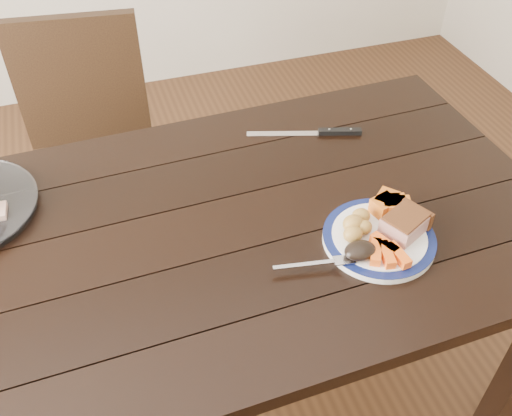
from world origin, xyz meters
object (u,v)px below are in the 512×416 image
object	(u,v)px
dining_table	(222,253)
fork	(320,263)
dinner_plate	(379,239)
chair_far	(90,145)
carving_knife	(326,132)
pork_slice	(405,224)

from	to	relation	value
dining_table	fork	distance (m)	0.28
dining_table	dinner_plate	distance (m)	0.38
fork	chair_far	bearing A→B (deg)	124.43
chair_far	carving_knife	distance (m)	0.83
pork_slice	fork	world-z (taller)	pork_slice
fork	carving_knife	size ratio (longest dim) A/B	0.57
dinner_plate	fork	bearing A→B (deg)	-167.20
dinner_plate	carving_knife	bearing A→B (deg)	82.89
dinner_plate	carving_knife	xyz separation A→B (m)	(0.05, 0.42, -0.00)
carving_knife	chair_far	bearing A→B (deg)	160.78
pork_slice	fork	xyz separation A→B (m)	(-0.21, -0.03, -0.02)
dining_table	carving_knife	xyz separation A→B (m)	(0.38, 0.26, 0.10)
fork	dining_table	bearing A→B (deg)	140.02
fork	carving_knife	xyz separation A→B (m)	(0.21, 0.46, -0.01)
fork	dinner_plate	bearing A→B (deg)	22.52
chair_far	pork_slice	world-z (taller)	chair_far
pork_slice	fork	size ratio (longest dim) A/B	0.53
pork_slice	carving_knife	bearing A→B (deg)	90.49
dining_table	chair_far	xyz separation A→B (m)	(-0.26, 0.74, -0.13)
dining_table	chair_far	world-z (taller)	chair_far
chair_far	pork_slice	xyz separation A→B (m)	(0.64, -0.90, 0.27)
chair_far	carving_knife	size ratio (longest dim) A/B	2.98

